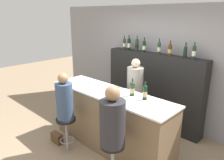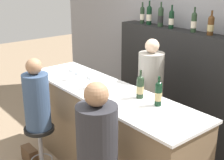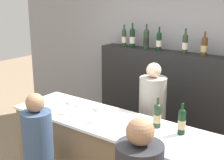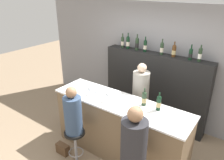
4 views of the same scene
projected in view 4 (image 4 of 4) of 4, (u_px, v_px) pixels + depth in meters
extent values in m
cube|color=gray|center=(160.00, 65.00, 4.75)|extent=(6.40, 0.05, 2.60)
cube|color=brown|center=(119.00, 129.00, 3.89)|extent=(2.43, 0.64, 1.06)
cube|color=white|center=(120.00, 102.00, 3.68)|extent=(2.47, 0.68, 0.03)
cube|color=black|center=(154.00, 89.00, 4.79)|extent=(2.31, 0.28, 1.60)
cylinder|color=#233823|center=(144.00, 100.00, 3.53)|extent=(0.08, 0.08, 0.20)
cylinder|color=tan|center=(144.00, 100.00, 3.53)|extent=(0.08, 0.08, 0.08)
sphere|color=#233823|center=(144.00, 94.00, 3.49)|extent=(0.08, 0.08, 0.08)
cylinder|color=#233823|center=(145.00, 91.00, 3.46)|extent=(0.02, 0.02, 0.08)
cylinder|color=black|center=(159.00, 104.00, 3.39)|extent=(0.07, 0.07, 0.21)
cylinder|color=tan|center=(159.00, 104.00, 3.39)|extent=(0.07, 0.07, 0.09)
sphere|color=black|center=(159.00, 98.00, 3.34)|extent=(0.07, 0.07, 0.07)
cylinder|color=black|center=(160.00, 95.00, 3.32)|extent=(0.02, 0.02, 0.07)
cylinder|color=#233823|center=(123.00, 43.00, 4.88)|extent=(0.06, 0.06, 0.22)
cylinder|color=beige|center=(123.00, 43.00, 4.88)|extent=(0.07, 0.07, 0.09)
sphere|color=#233823|center=(123.00, 38.00, 4.84)|extent=(0.06, 0.06, 0.06)
cylinder|color=#233823|center=(123.00, 35.00, 4.81)|extent=(0.02, 0.02, 0.08)
cylinder|color=black|center=(128.00, 43.00, 4.80)|extent=(0.08, 0.08, 0.23)
cylinder|color=beige|center=(128.00, 44.00, 4.80)|extent=(0.08, 0.08, 0.09)
sphere|color=black|center=(128.00, 38.00, 4.75)|extent=(0.08, 0.08, 0.08)
cylinder|color=black|center=(128.00, 35.00, 4.73)|extent=(0.02, 0.02, 0.10)
cylinder|color=#233823|center=(137.00, 45.00, 4.68)|extent=(0.08, 0.08, 0.24)
cylinder|color=black|center=(137.00, 45.00, 4.68)|extent=(0.08, 0.08, 0.10)
sphere|color=#233823|center=(137.00, 39.00, 4.63)|extent=(0.08, 0.08, 0.08)
cylinder|color=#233823|center=(137.00, 36.00, 4.60)|extent=(0.02, 0.02, 0.09)
cylinder|color=black|center=(145.00, 47.00, 4.57)|extent=(0.07, 0.07, 0.21)
cylinder|color=beige|center=(145.00, 47.00, 4.58)|extent=(0.07, 0.07, 0.09)
sphere|color=black|center=(145.00, 42.00, 4.53)|extent=(0.07, 0.07, 0.07)
cylinder|color=black|center=(146.00, 39.00, 4.51)|extent=(0.02, 0.02, 0.09)
cylinder|color=#233823|center=(162.00, 49.00, 4.37)|extent=(0.07, 0.07, 0.22)
cylinder|color=beige|center=(162.00, 50.00, 4.37)|extent=(0.07, 0.07, 0.09)
sphere|color=#233823|center=(162.00, 44.00, 4.33)|extent=(0.07, 0.07, 0.07)
cylinder|color=#233823|center=(163.00, 41.00, 4.30)|extent=(0.02, 0.02, 0.09)
cylinder|color=#4C2D14|center=(174.00, 52.00, 4.24)|extent=(0.08, 0.08, 0.20)
cylinder|color=tan|center=(174.00, 52.00, 4.24)|extent=(0.08, 0.08, 0.08)
sphere|color=#4C2D14|center=(174.00, 47.00, 4.20)|extent=(0.08, 0.08, 0.08)
cylinder|color=#4C2D14|center=(175.00, 44.00, 4.17)|extent=(0.02, 0.02, 0.08)
cylinder|color=black|center=(190.00, 55.00, 4.07)|extent=(0.07, 0.07, 0.19)
cylinder|color=black|center=(190.00, 55.00, 4.07)|extent=(0.07, 0.07, 0.08)
sphere|color=black|center=(191.00, 50.00, 4.03)|extent=(0.07, 0.07, 0.07)
cylinder|color=black|center=(192.00, 47.00, 4.00)|extent=(0.02, 0.02, 0.09)
cylinder|color=#233823|center=(200.00, 56.00, 3.97)|extent=(0.07, 0.07, 0.23)
cylinder|color=white|center=(200.00, 56.00, 3.97)|extent=(0.07, 0.07, 0.09)
sphere|color=#233823|center=(201.00, 49.00, 3.92)|extent=(0.07, 0.07, 0.07)
cylinder|color=#233823|center=(201.00, 47.00, 3.90)|extent=(0.02, 0.02, 0.07)
cylinder|color=silver|center=(90.00, 95.00, 3.89)|extent=(0.07, 0.07, 0.00)
cylinder|color=silver|center=(90.00, 93.00, 3.88)|extent=(0.01, 0.01, 0.07)
sphere|color=silver|center=(90.00, 89.00, 3.85)|extent=(0.07, 0.07, 0.07)
cylinder|color=silver|center=(96.00, 97.00, 3.82)|extent=(0.07, 0.07, 0.00)
cylinder|color=silver|center=(96.00, 95.00, 3.81)|extent=(0.01, 0.01, 0.07)
sphere|color=silver|center=(96.00, 91.00, 3.78)|extent=(0.06, 0.06, 0.06)
cylinder|color=silver|center=(107.00, 101.00, 3.68)|extent=(0.07, 0.07, 0.00)
cylinder|color=silver|center=(107.00, 99.00, 3.67)|extent=(0.01, 0.01, 0.09)
sphere|color=silver|center=(107.00, 95.00, 3.64)|extent=(0.08, 0.08, 0.08)
cylinder|color=gray|center=(76.00, 148.00, 3.78)|extent=(0.05, 0.05, 0.60)
torus|color=gray|center=(76.00, 152.00, 3.81)|extent=(0.26, 0.26, 0.02)
cylinder|color=black|center=(75.00, 133.00, 3.65)|extent=(0.35, 0.35, 0.04)
cylinder|color=#334766|center=(73.00, 115.00, 3.51)|extent=(0.29, 0.29, 0.65)
sphere|color=#936B4C|center=(71.00, 92.00, 3.35)|extent=(0.18, 0.18, 0.18)
cylinder|color=#28282D|center=(134.00, 142.00, 2.90)|extent=(0.36, 0.36, 0.66)
sphere|color=#936B4C|center=(135.00, 114.00, 2.73)|extent=(0.21, 0.21, 0.21)
cylinder|color=gray|center=(140.00, 106.00, 4.28)|extent=(0.31, 0.31, 1.43)
sphere|color=beige|center=(142.00, 68.00, 3.96)|extent=(0.17, 0.17, 0.17)
cube|color=#513823|center=(63.00, 149.00, 4.05)|extent=(0.26, 0.12, 0.20)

